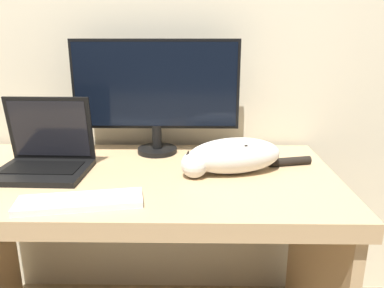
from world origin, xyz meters
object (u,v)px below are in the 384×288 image
(external_keyboard, at_px, (80,201))
(cat, at_px, (232,156))
(monitor, at_px, (156,91))
(laptop, at_px, (45,158))

(external_keyboard, xyz_separation_m, cat, (0.47, 0.28, 0.05))
(monitor, distance_m, cat, 0.43)
(monitor, relative_size, cat, 1.37)
(monitor, relative_size, external_keyboard, 1.80)
(laptop, distance_m, cat, 0.68)
(monitor, relative_size, laptop, 2.08)
(cat, bearing_deg, laptop, 166.56)
(external_keyboard, bearing_deg, cat, 19.56)
(monitor, xyz_separation_m, cat, (0.30, -0.24, -0.20))
(laptop, height_order, cat, laptop)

